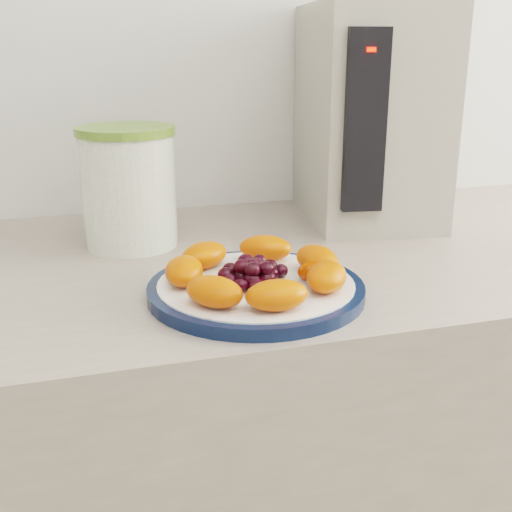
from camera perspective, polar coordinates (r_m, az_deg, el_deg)
name	(u,v)px	position (r m, az deg, el deg)	size (l,w,h in m)	color
counter	(292,503)	(1.16, 3.26, -21.08)	(3.50, 0.60, 0.90)	gray
plate_rim	(256,290)	(0.76, 0.00, -3.02)	(0.26, 0.26, 0.01)	#0C1A3A
plate_face	(256,289)	(0.76, 0.00, -2.95)	(0.23, 0.23, 0.02)	white
canister	(129,191)	(0.96, -11.23, 5.66)	(0.14, 0.14, 0.16)	#4E6917
canister_lid	(125,131)	(0.94, -11.56, 10.87)	(0.14, 0.14, 0.01)	olive
appliance_body	(369,115)	(1.10, 9.99, 12.25)	(0.20, 0.28, 0.35)	#A8A192
appliance_panel	(365,122)	(0.95, 9.67, 11.63)	(0.06, 0.02, 0.26)	black
appliance_led	(371,50)	(0.93, 10.21, 17.62)	(0.01, 0.01, 0.01)	#FF0C05
fruit_plate	(259,270)	(0.76, 0.25, -1.28)	(0.22, 0.22, 0.03)	#E03D05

